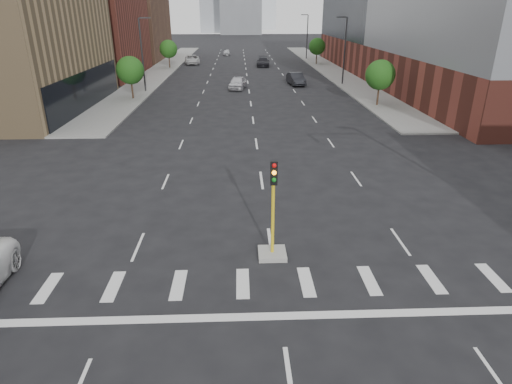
{
  "coord_description": "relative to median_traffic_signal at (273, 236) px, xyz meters",
  "views": [
    {
      "loc": [
        -1.33,
        -6.97,
        9.82
      ],
      "look_at": [
        -0.66,
        10.22,
        2.5
      ],
      "focal_mm": 30.0,
      "sensor_mm": 36.0,
      "label": 1
    }
  ],
  "objects": [
    {
      "name": "sidewalk_left_far",
      "position": [
        -15.0,
        65.03,
        -0.9
      ],
      "size": [
        5.0,
        92.0,
        0.15
      ],
      "primitive_type": "cube",
      "color": "gray",
      "rests_on": "ground"
    },
    {
      "name": "sidewalk_right_far",
      "position": [
        15.0,
        65.03,
        -0.9
      ],
      "size": [
        5.0,
        92.0,
        0.15
      ],
      "primitive_type": "cube",
      "color": "gray",
      "rests_on": "ground"
    },
    {
      "name": "building_left_far_a",
      "position": [
        -27.5,
        57.03,
        5.03
      ],
      "size": [
        20.0,
        22.0,
        12.0
      ],
      "primitive_type": "cube",
      "color": "brown",
      "rests_on": "ground"
    },
    {
      "name": "building_left_far_b",
      "position": [
        -27.5,
        83.03,
        5.53
      ],
      "size": [
        20.0,
        24.0,
        13.0
      ],
      "primitive_type": "cube",
      "color": "brown",
      "rests_on": "ground"
    },
    {
      "name": "building_right_main",
      "position": [
        29.5,
        51.03,
        10.03
      ],
      "size": [
        24.0,
        70.0,
        22.0
      ],
      "color": "brown",
      "rests_on": "ground"
    },
    {
      "name": "median_traffic_signal",
      "position": [
        0.0,
        0.0,
        0.0
      ],
      "size": [
        1.2,
        1.2,
        4.4
      ],
      "color": "#999993",
      "rests_on": "ground"
    },
    {
      "name": "streetlight_right_a",
      "position": [
        13.41,
        46.03,
        4.04
      ],
      "size": [
        1.6,
        0.22,
        9.07
      ],
      "color": "#2D2D30",
      "rests_on": "ground"
    },
    {
      "name": "streetlight_right_b",
      "position": [
        13.41,
        81.03,
        4.04
      ],
      "size": [
        1.6,
        0.22,
        9.07
      ],
      "color": "#2D2D30",
      "rests_on": "ground"
    },
    {
      "name": "streetlight_left",
      "position": [
        -13.41,
        41.03,
        4.04
      ],
      "size": [
        1.6,
        0.22,
        9.07
      ],
      "color": "#2D2D30",
      "rests_on": "ground"
    },
    {
      "name": "tree_left_near",
      "position": [
        -14.0,
        36.03,
        2.42
      ],
      "size": [
        3.2,
        3.2,
        4.85
      ],
      "color": "#382619",
      "rests_on": "ground"
    },
    {
      "name": "tree_left_far",
      "position": [
        -14.0,
        66.03,
        2.42
      ],
      "size": [
        3.2,
        3.2,
        4.85
      ],
      "color": "#382619",
      "rests_on": "ground"
    },
    {
      "name": "tree_right_near",
      "position": [
        14.0,
        31.03,
        2.42
      ],
      "size": [
        3.2,
        3.2,
        4.85
      ],
      "color": "#382619",
      "rests_on": "ground"
    },
    {
      "name": "tree_right_far",
      "position": [
        14.0,
        71.03,
        2.42
      ],
      "size": [
        3.2,
        3.2,
        4.85
      ],
      "color": "#382619",
      "rests_on": "ground"
    },
    {
      "name": "car_near_left",
      "position": [
        -1.5,
        42.96,
        -0.14
      ],
      "size": [
        2.75,
        5.13,
        1.66
      ],
      "primitive_type": "imported",
      "rotation": [
        0.0,
        0.0,
        -0.17
      ],
      "color": "silver",
      "rests_on": "ground"
    },
    {
      "name": "car_mid_right",
      "position": [
        6.81,
        46.03,
        -0.13
      ],
      "size": [
        2.42,
        5.31,
        1.69
      ],
      "primitive_type": "imported",
      "rotation": [
        0.0,
        0.0,
        0.13
      ],
      "color": "black",
      "rests_on": "ground"
    },
    {
      "name": "car_far_left",
      "position": [
        -10.5,
        72.8,
        -0.12
      ],
      "size": [
        3.48,
        6.39,
        1.7
      ],
      "primitive_type": "imported",
      "rotation": [
        0.0,
        0.0,
        0.11
      ],
      "color": "#B7B7B7",
      "rests_on": "ground"
    },
    {
      "name": "car_deep_right",
      "position": [
        3.33,
        68.33,
        -0.14
      ],
      "size": [
        2.71,
        5.87,
        1.66
      ],
      "primitive_type": "imported",
      "rotation": [
        0.0,
        0.0,
        -0.07
      ],
      "color": "black",
      "rests_on": "ground"
    },
    {
      "name": "car_distant",
      "position": [
        -4.1,
        90.35,
        -0.29
      ],
      "size": [
        1.75,
        4.05,
        1.36
      ],
      "primitive_type": "imported",
      "rotation": [
        0.0,
        0.0,
        0.04
      ],
      "color": "silver",
      "rests_on": "ground"
    }
  ]
}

